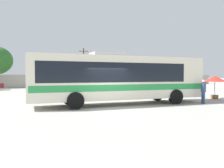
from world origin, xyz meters
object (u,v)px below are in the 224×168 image
Objects in this scene: utility_pole_near at (84,66)px; roadside_tree_right at (94,64)px; attendant_by_bus_door at (203,90)px; coach_bus_cream_green at (118,77)px; roadside_tree_midright at (52,65)px; vendor_umbrella_secondary_red at (215,79)px.

utility_pole_near reaches higher than roadside_tree_right.
attendant_by_bus_door is 30.60m from utility_pole_near.
roadside_tree_midright is at bearing 86.57° from coach_bus_cream_green.
roadside_tree_midright reaches higher than coach_bus_cream_green.
roadside_tree_right is at bearing 71.40° from coach_bus_cream_green.
attendant_by_bus_door is at bearing -22.81° from coach_bus_cream_green.
vendor_umbrella_secondary_red is 28.28m from roadside_tree_right.
vendor_umbrella_secondary_red is 0.35× the size of roadside_tree_midright.
roadside_tree_right reaches higher than attendant_by_bus_door.
roadside_tree_right reaches higher than roadside_tree_midright.
roadside_tree_right is at bearing -23.42° from roadside_tree_midright.
coach_bus_cream_green is 29.25m from roadside_tree_right.
roadside_tree_right reaches higher than vendor_umbrella_secondary_red.
utility_pole_near is at bearing -27.13° from roadside_tree_midright.
vendor_umbrella_secondary_red is at bearing -3.31° from coach_bus_cream_green.
utility_pole_near is 1.28× the size of roadside_tree_midright.
roadside_tree_midright is 8.12m from roadside_tree_right.
utility_pole_near is (7.35, 28.03, 1.98)m from coach_bus_cream_green.
attendant_by_bus_door is 0.23× the size of utility_pole_near.
attendant_by_bus_door is 33.60m from roadside_tree_midright.
coach_bus_cream_green is 1.69× the size of utility_pole_near.
attendant_by_bus_door is (5.67, -2.39, -0.92)m from coach_bus_cream_green.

